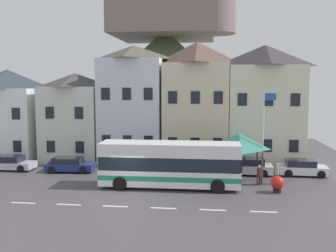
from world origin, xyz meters
TOP-DOWN VIEW (x-y plane):
  - ground_plane at (0.00, -0.00)m, footprint 40.00×60.00m
  - townhouse_00 at (-14.59, 11.69)m, footprint 6.63×5.44m
  - townhouse_01 at (-7.67, 12.02)m, footprint 5.59×6.11m
  - townhouse_02 at (-1.78, 12.21)m, footprint 5.87×6.48m
  - townhouse_03 at (4.39, 12.42)m, footprint 6.03×6.90m
  - townhouse_04 at (10.71, 11.97)m, footprint 6.72×6.01m
  - hilltop_castle at (-1.23, 33.15)m, footprint 34.06×34.06m
  - transit_bus at (2.87, 2.42)m, footprint 10.22×2.77m
  - bus_shelter at (8.03, 5.66)m, footprint 3.60×3.60m
  - parked_car_00 at (8.70, 7.20)m, footprint 4.55×1.96m
  - parked_car_01 at (-6.31, 6.46)m, footprint 4.19×2.11m
  - parked_car_02 at (-11.84, 6.50)m, footprint 4.27×1.88m
  - parked_car_03 at (13.35, 7.38)m, footprint 3.92×2.03m
  - pedestrian_00 at (10.78, 4.22)m, footprint 0.34×0.36m
  - pedestrian_01 at (9.43, 3.76)m, footprint 0.34×0.34m
  - public_bench at (10.09, 7.29)m, footprint 1.45×0.48m
  - flagpole at (9.93, 5.33)m, footprint 0.95×0.10m
  - harbour_buoy at (10.46, 1.87)m, footprint 0.94×0.94m

SIDE VIEW (x-z plane):
  - ground_plane at x=0.00m, z-range -0.06..0.00m
  - public_bench at x=10.09m, z-range 0.03..0.90m
  - parked_car_01 at x=-6.31m, z-range -0.01..1.24m
  - parked_car_02 at x=-11.84m, z-range -0.01..1.28m
  - parked_car_03 at x=13.35m, z-range -0.01..1.31m
  - harbour_buoy at x=10.46m, z-range 0.07..1.26m
  - parked_car_00 at x=8.70m, z-range -0.01..1.37m
  - pedestrian_01 at x=9.43m, z-range 0.10..1.64m
  - pedestrian_00 at x=10.78m, z-range 0.07..1.67m
  - transit_bus at x=2.87m, z-range 0.01..3.33m
  - bus_shelter at x=8.03m, z-range 1.18..4.86m
  - flagpole at x=9.93m, z-range 0.56..7.48m
  - townhouse_01 at x=-7.67m, z-range 0.00..8.62m
  - townhouse_00 at x=-14.59m, z-range 0.00..9.01m
  - townhouse_04 at x=10.71m, z-range 0.00..11.16m
  - townhouse_02 at x=-1.78m, z-range 0.00..11.29m
  - townhouse_03 at x=4.39m, z-range 0.00..11.58m
  - hilltop_castle at x=-1.23m, z-range -2.37..19.90m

